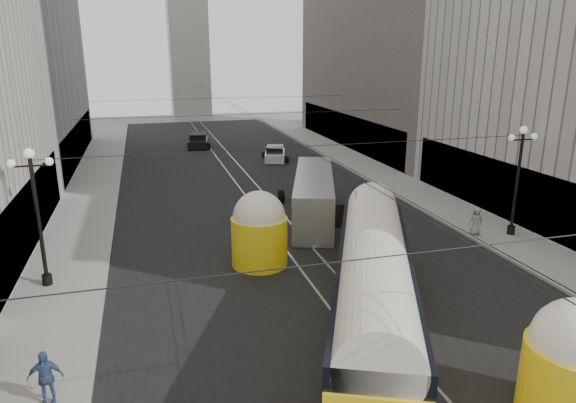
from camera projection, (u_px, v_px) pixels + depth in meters
road at (251, 190)px, 40.41m from camera, size 20.00×85.00×0.02m
sidewalk_left at (93, 189)px, 40.50m from camera, size 4.00×72.00×0.15m
sidewalk_right at (372, 170)px, 46.75m from camera, size 4.00×72.00×0.15m
rail_left at (242, 191)px, 40.22m from camera, size 0.12×85.00×0.04m
rail_right at (260, 189)px, 40.61m from camera, size 0.12×85.00×0.04m
distant_tower at (187, 22)px, 80.07m from camera, size 6.00×6.00×31.36m
lamppost_left_mid at (37, 210)px, 22.69m from camera, size 1.86×0.44×6.37m
lamppost_right_mid at (518, 175)px, 29.25m from camera, size 1.86×0.44×6.37m
catenary at (254, 116)px, 37.86m from camera, size 25.00×72.00×0.23m
streetcar at (374, 278)px, 20.20m from camera, size 8.97×16.62×3.93m
city_bus at (314, 194)px, 33.38m from camera, size 5.91×11.78×2.89m
sedan_white_far at (275, 154)px, 51.22m from camera, size 3.02×4.85×1.43m
sedan_dark_far at (199, 141)px, 58.33m from camera, size 2.94×5.28×1.58m
pedestrian_sidewalk_right at (476, 221)px, 29.94m from camera, size 0.91×0.67×1.67m
pedestrian_sidewalk_left at (45, 378)px, 15.46m from camera, size 1.07×0.64×1.79m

